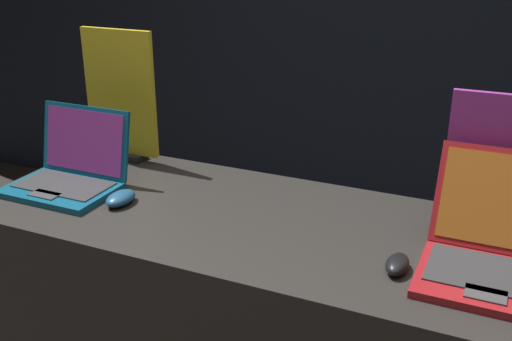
{
  "coord_description": "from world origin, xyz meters",
  "views": [
    {
      "loc": [
        0.64,
        -1.1,
        1.74
      ],
      "look_at": [
        -0.01,
        0.34,
        1.12
      ],
      "focal_mm": 42.0,
      "sensor_mm": 36.0,
      "label": 1
    }
  ],
  "objects_px": {
    "mouse_back": "(397,264)",
    "promo_stand_front": "(121,99)",
    "laptop_front": "(70,170)",
    "promo_stand_back": "(506,170)",
    "laptop_back": "(493,248)",
    "mouse_front": "(121,198)"
  },
  "relations": [
    {
      "from": "mouse_front",
      "to": "promo_stand_back",
      "type": "bearing_deg",
      "value": 14.34
    },
    {
      "from": "laptop_front",
      "to": "promo_stand_back",
      "type": "bearing_deg",
      "value": 9.93
    },
    {
      "from": "promo_stand_back",
      "to": "mouse_back",
      "type": "bearing_deg",
      "value": -123.27
    },
    {
      "from": "laptop_back",
      "to": "promo_stand_back",
      "type": "distance_m",
      "value": 0.25
    },
    {
      "from": "laptop_back",
      "to": "mouse_back",
      "type": "xyz_separation_m",
      "value": [
        -0.21,
        -0.1,
        -0.04
      ]
    },
    {
      "from": "laptop_back",
      "to": "mouse_front",
      "type": "bearing_deg",
      "value": -177.19
    },
    {
      "from": "mouse_back",
      "to": "laptop_back",
      "type": "bearing_deg",
      "value": 25.2
    },
    {
      "from": "laptop_back",
      "to": "promo_stand_back",
      "type": "relative_size",
      "value": 0.98
    },
    {
      "from": "mouse_back",
      "to": "promo_stand_front",
      "type": "bearing_deg",
      "value": 160.35
    },
    {
      "from": "mouse_front",
      "to": "laptop_back",
      "type": "height_order",
      "value": "laptop_back"
    },
    {
      "from": "laptop_back",
      "to": "promo_stand_back",
      "type": "bearing_deg",
      "value": 90.0
    },
    {
      "from": "laptop_back",
      "to": "promo_stand_front",
      "type": "bearing_deg",
      "value": 167.4
    },
    {
      "from": "mouse_front",
      "to": "promo_stand_front",
      "type": "relative_size",
      "value": 0.25
    },
    {
      "from": "promo_stand_front",
      "to": "mouse_back",
      "type": "distance_m",
      "value": 1.17
    },
    {
      "from": "promo_stand_front",
      "to": "promo_stand_back",
      "type": "xyz_separation_m",
      "value": [
        1.3,
        -0.07,
        -0.04
      ]
    },
    {
      "from": "promo_stand_front",
      "to": "mouse_back",
      "type": "height_order",
      "value": "promo_stand_front"
    },
    {
      "from": "laptop_front",
      "to": "promo_stand_back",
      "type": "distance_m",
      "value": 1.32
    },
    {
      "from": "laptop_front",
      "to": "promo_stand_front",
      "type": "distance_m",
      "value": 0.34
    },
    {
      "from": "laptop_back",
      "to": "laptop_front",
      "type": "bearing_deg",
      "value": -179.72
    },
    {
      "from": "mouse_front",
      "to": "laptop_back",
      "type": "relative_size",
      "value": 0.3
    },
    {
      "from": "mouse_front",
      "to": "promo_stand_front",
      "type": "xyz_separation_m",
      "value": [
        -0.23,
        0.34,
        0.21
      ]
    },
    {
      "from": "mouse_back",
      "to": "promo_stand_back",
      "type": "height_order",
      "value": "promo_stand_back"
    }
  ]
}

